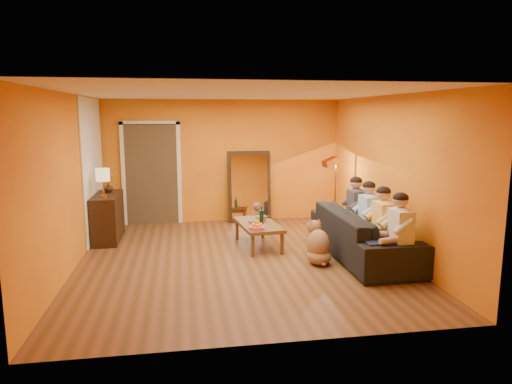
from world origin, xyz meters
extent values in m
cube|color=brown|center=(0.00, 0.00, 0.00)|extent=(5.00, 5.50, 0.00)
cube|color=white|center=(0.00, 0.00, 2.60)|extent=(5.00, 5.50, 0.00)
cube|color=orange|center=(0.00, 2.75, 1.30)|extent=(5.00, 0.00, 2.60)
cube|color=orange|center=(-2.50, 0.00, 1.30)|extent=(0.00, 5.50, 2.60)
cube|color=orange|center=(2.50, 0.00, 1.30)|extent=(0.00, 5.50, 2.60)
cube|color=white|center=(-2.48, 1.75, 1.30)|extent=(0.02, 1.90, 2.58)
cube|color=#3F2D19|center=(-1.50, 2.83, 1.05)|extent=(1.06, 0.30, 2.10)
cube|color=white|center=(-2.07, 2.71, 1.05)|extent=(0.08, 0.06, 2.20)
cube|color=white|center=(-0.93, 2.71, 1.05)|extent=(0.08, 0.06, 2.20)
cube|color=white|center=(-1.50, 2.71, 2.12)|extent=(1.22, 0.06, 0.08)
cube|color=#311C10|center=(0.55, 2.63, 0.76)|extent=(0.92, 0.27, 1.51)
cube|color=white|center=(0.55, 2.59, 0.76)|extent=(0.78, 0.21, 1.35)
cube|color=#311C10|center=(-2.24, 1.55, 0.42)|extent=(0.44, 1.18, 0.85)
imported|color=black|center=(2.00, -0.16, 0.38)|extent=(2.58, 1.01, 0.75)
cylinder|color=black|center=(0.47, 0.62, 0.58)|extent=(0.07, 0.07, 0.31)
imported|color=#B27F3F|center=(0.54, 0.79, 0.47)|extent=(0.12, 0.12, 0.09)
imported|color=black|center=(0.60, 1.02, 0.43)|extent=(0.35, 0.31, 0.02)
imported|color=#311C10|center=(0.24, 0.47, 0.43)|extent=(0.21, 0.26, 0.02)
imported|color=red|center=(0.25, 0.48, 0.45)|extent=(0.26, 0.29, 0.02)
imported|color=black|center=(0.24, 0.46, 0.47)|extent=(0.22, 0.27, 0.02)
imported|color=#311C10|center=(-2.24, 1.80, 0.94)|extent=(0.17, 0.17, 0.17)
camera|label=1|loc=(-0.86, -6.96, 2.29)|focal=32.00mm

